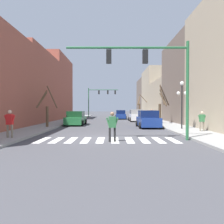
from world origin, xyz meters
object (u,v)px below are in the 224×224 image
street_lamp_right_corner (182,95)px  car_driving_toward_lane (76,119)px  car_parked_left_mid (148,120)px  street_tree_left_far (46,109)px  pedestrian_waiting_at_curb (202,119)px  street_tree_left_mid (140,106)px  street_tree_right_mid (161,106)px  car_driving_away_lane (136,116)px  traffic_signal_far (99,96)px  pedestrian_near_right_corner (151,114)px  car_parked_left_far (120,115)px  traffic_signal_near (151,68)px  pedestrian_on_right_sidewalk (112,124)px  pedestrian_on_left_sidewalk (9,121)px

street_lamp_right_corner → car_driving_toward_lane: 12.37m
car_parked_left_mid → street_tree_left_far: (-10.17, -0.81, 1.06)m
pedestrian_waiting_at_curb → street_tree_left_mid: street_tree_left_mid is taller
car_driving_toward_lane → street_tree_left_far: (-2.23, -4.05, 1.11)m
street_tree_right_mid → car_driving_away_lane: bearing=111.9°
traffic_signal_far → car_driving_away_lane: (6.49, -15.09, -3.96)m
traffic_signal_far → car_driving_away_lane: 16.90m
car_parked_left_mid → street_tree_left_mid: size_ratio=0.88×
car_driving_away_lane → pedestrian_near_right_corner: bearing=-144.8°
car_parked_left_mid → car_parked_left_far: bearing=7.0°
traffic_signal_near → street_lamp_right_corner: size_ratio=1.79×
traffic_signal_far → car_driving_away_lane: bearing=-66.7°
pedestrian_near_right_corner → street_tree_right_mid: bearing=109.5°
pedestrian_near_right_corner → street_tree_left_mid: 19.13m
traffic_signal_near → car_parked_left_mid: traffic_signal_near is taller
street_tree_right_mid → car_driving_toward_lane: bearing=-171.2°
street_tree_left_mid → pedestrian_waiting_at_curb: bearing=-88.5°
car_driving_toward_lane → car_parked_left_far: size_ratio=1.09×
street_tree_left_far → street_tree_left_mid: street_tree_left_mid is taller
traffic_signal_far → street_lamp_right_corner: traffic_signal_far is taller
pedestrian_waiting_at_curb → pedestrian_on_right_sidewalk: size_ratio=0.89×
car_parked_left_mid → pedestrian_on_left_sidewalk: 13.38m
traffic_signal_far → pedestrian_on_left_sidewalk: traffic_signal_far is taller
pedestrian_on_left_sidewalk → street_tree_left_mid: (12.73, 36.21, 1.37)m
traffic_signal_far → pedestrian_near_right_corner: 19.98m
car_driving_away_lane → pedestrian_on_left_sidewalk: (-10.05, -19.83, 0.34)m
traffic_signal_far → pedestrian_on_right_sidewalk: bearing=-85.5°
car_driving_toward_lane → street_lamp_right_corner: bearing=-120.2°
traffic_signal_far → street_tree_right_mid: bearing=-67.1°
car_parked_left_far → traffic_signal_far: bearing=26.6°
pedestrian_on_left_sidewalk → street_tree_left_far: 8.05m
pedestrian_on_right_sidewalk → street_tree_right_mid: size_ratio=0.37×
pedestrian_on_right_sidewalk → street_tree_left_mid: (6.36, 36.90, 1.49)m
car_parked_left_far → street_tree_right_mid: street_tree_right_mid is taller
car_driving_toward_lane → car_parked_left_mid: car_parked_left_mid is taller
pedestrian_on_right_sidewalk → street_tree_left_far: 10.88m
street_lamp_right_corner → pedestrian_waiting_at_curb: (0.98, -2.00, -2.07)m
car_parked_left_mid → pedestrian_waiting_at_curb: bearing=-144.1°
car_parked_left_far → pedestrian_near_right_corner: 9.95m
pedestrian_on_left_sidewalk → street_tree_left_far: street_tree_left_far is taller
traffic_signal_far → car_parked_left_mid: bearing=-76.0°
traffic_signal_far → street_tree_right_mid: 23.18m
traffic_signal_near → pedestrian_waiting_at_curb: (4.80, 3.98, -3.40)m
pedestrian_waiting_at_curb → pedestrian_on_left_sidewalk: (-13.57, -3.96, 0.09)m
traffic_signal_far → pedestrian_on_left_sidewalk: bearing=-95.8°
pedestrian_on_right_sidewalk → pedestrian_near_right_corner: pedestrian_near_right_corner is taller
traffic_signal_far → car_driving_toward_lane: (-1.46, -22.86, -4.02)m
traffic_signal_far → car_driving_away_lane: traffic_signal_far is taller
pedestrian_on_left_sidewalk → street_tree_right_mid: size_ratio=0.36×
car_driving_away_lane → street_tree_left_mid: (2.68, 16.38, 1.70)m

